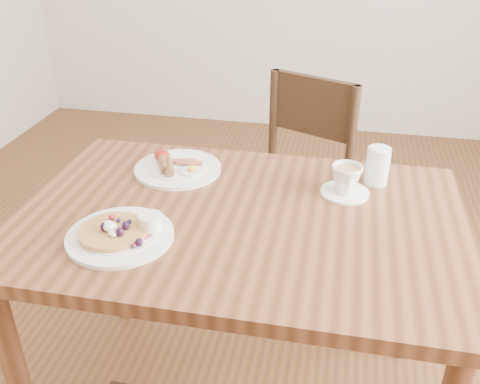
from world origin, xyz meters
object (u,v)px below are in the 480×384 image
(dining_table, at_px, (240,245))
(breakfast_plate, at_px, (176,167))
(water_glass, at_px, (377,166))
(teacup_saucer, at_px, (346,181))
(chair_far, at_px, (294,178))
(pancake_plate, at_px, (122,233))

(dining_table, distance_m, breakfast_plate, 0.35)
(dining_table, xyz_separation_m, water_glass, (0.36, 0.26, 0.16))
(dining_table, bearing_deg, breakfast_plate, 138.72)
(breakfast_plate, height_order, teacup_saucer, teacup_saucer)
(breakfast_plate, height_order, water_glass, water_glass)
(chair_far, relative_size, teacup_saucer, 6.29)
(teacup_saucer, relative_size, water_glass, 1.24)
(pancake_plate, xyz_separation_m, water_glass, (0.63, 0.43, 0.04))
(breakfast_plate, bearing_deg, water_glass, 4.02)
(chair_far, distance_m, pancake_plate, 1.00)
(teacup_saucer, bearing_deg, chair_far, 109.68)
(dining_table, relative_size, pancake_plate, 4.44)
(chair_far, xyz_separation_m, breakfast_plate, (-0.32, -0.52, 0.27))
(chair_far, distance_m, water_glass, 0.64)
(pancake_plate, distance_m, water_glass, 0.76)
(dining_table, height_order, breakfast_plate, breakfast_plate)
(pancake_plate, relative_size, water_glass, 2.39)
(chair_far, relative_size, breakfast_plate, 3.26)
(breakfast_plate, relative_size, water_glass, 2.39)
(teacup_saucer, bearing_deg, pancake_plate, -147.71)
(teacup_saucer, xyz_separation_m, water_glass, (0.09, 0.09, 0.02))
(breakfast_plate, distance_m, teacup_saucer, 0.52)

